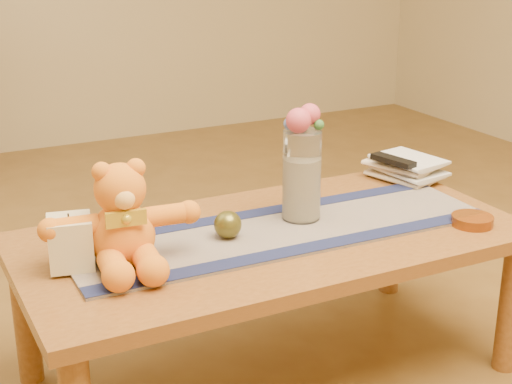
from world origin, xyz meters
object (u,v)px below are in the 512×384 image
teddy_bear (121,215)px  book_bottom (389,181)px  bronze_ball (228,225)px  amber_dish (472,220)px  pillar_candle (71,242)px  glass_vase (302,175)px  tv_remote (393,160)px

teddy_bear → book_bottom: (0.98, 0.21, -0.12)m
bronze_ball → amber_dish: (0.67, -0.22, -0.03)m
teddy_bear → pillar_candle: bearing=170.2°
pillar_candle → glass_vase: 0.68m
teddy_bear → tv_remote: teddy_bear is taller
glass_vase → bronze_ball: glass_vase is taller
amber_dish → tv_remote: bearing=88.7°
glass_vase → amber_dish: glass_vase is taller
glass_vase → amber_dish: 0.50m
pillar_candle → teddy_bear: bearing=-16.1°
amber_dish → book_bottom: bearing=89.0°
glass_vase → book_bottom: 0.47m
teddy_bear → bronze_ball: size_ratio=4.93×
tv_remote → book_bottom: bearing=90.0°
pillar_candle → bronze_ball: pillar_candle is taller
book_bottom → pillar_candle: bearing=173.2°
teddy_bear → book_bottom: size_ratio=1.68×
pillar_candle → bronze_ball: (0.42, -0.01, -0.03)m
bronze_ball → tv_remote: size_ratio=0.47×
bronze_ball → book_bottom: bronze_ball is taller
book_bottom → tv_remote: (0.00, -0.01, 0.07)m
teddy_bear → tv_remote: size_ratio=2.34×
book_bottom → tv_remote: bearing=-93.0°
pillar_candle → glass_vase: glass_vase is taller
glass_vase → bronze_ball: (-0.25, -0.04, -0.09)m
glass_vase → bronze_ball: bearing=-171.9°
tv_remote → amber_dish: bearing=-104.2°
pillar_candle → glass_vase: size_ratio=0.49×
pillar_candle → bronze_ball: size_ratio=1.68×
bronze_ball → amber_dish: bronze_ball is taller
pillar_candle → tv_remote: 1.11m
book_bottom → glass_vase: bearing=-176.4°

